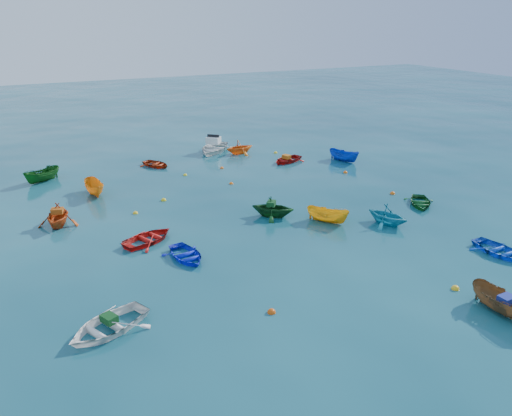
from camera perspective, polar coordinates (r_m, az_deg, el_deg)
name	(u,v)px	position (r m, az deg, el deg)	size (l,w,h in m)	color
ground	(295,244)	(28.22, 4.45, -4.09)	(160.00, 160.00, 0.00)	#093746
dinghy_blue_sw	(186,258)	(26.77, -7.96, -5.72)	(2.07, 2.90, 0.60)	#1020D4
dinghy_white_near	(108,331)	(21.84, -16.51, -13.28)	(2.53, 3.54, 0.73)	white
sampan_brown_mid	(500,313)	(24.47, 26.15, -10.70)	(1.16, 3.07, 1.19)	brown
dinghy_blue_se	(498,254)	(30.01, 25.93, -4.71)	(2.16, 3.02, 0.63)	blue
dinghy_orange_w	(59,225)	(32.85, -21.57, -1.82)	(2.44, 2.83, 1.49)	#CA4613
sampan_yellow_mid	(327,222)	(31.33, 8.14, -1.57)	(1.03, 2.73, 1.06)	gold
dinghy_green_e	(420,205)	(35.52, 18.22, 0.34)	(2.01, 2.81, 0.58)	#145623
dinghy_cyan_se	(387,224)	(31.77, 14.71, -1.76)	(2.24, 2.60, 1.37)	teal
dinghy_red_nw	(149,242)	(29.02, -12.13, -3.78)	(2.24, 3.13, 0.65)	red
sampan_orange_n	(96,195)	(37.49, -17.87, 1.48)	(1.15, 3.04, 1.18)	orange
dinghy_green_n	(273,216)	(31.87, 1.92, -0.95)	(2.31, 2.68, 1.41)	#0F4218
dinghy_red_ne	(287,162)	(43.78, 3.57, 5.28)	(2.20, 3.07, 0.64)	#AD120E
sampan_blue_far	(344,161)	(44.64, 9.98, 5.32)	(1.11, 2.94, 1.14)	#0D36AB
dinghy_red_far	(156,166)	(43.25, -11.34, 4.70)	(1.98, 2.77, 0.58)	#A82C0E
dinghy_orange_far	(240,153)	(46.43, -1.88, 6.25)	(2.28, 2.64, 1.39)	orange
sampan_green_far	(43,182)	(41.81, -23.13, 2.79)	(1.14, 3.04, 1.17)	#135516
motorboat_white	(214,152)	(47.23, -4.85, 6.45)	(3.23, 4.51, 1.54)	white
tarp_green_a	(109,319)	(21.60, -16.43, -12.03)	(0.64, 0.48, 0.31)	#104319
tarp_blue_a	(507,299)	(24.04, 26.73, -9.31)	(0.67, 0.51, 0.33)	navy
tarp_orange_a	(57,211)	(32.58, -21.77, -0.31)	(0.69, 0.52, 0.33)	#B14E12
tarp_green_b	(271,204)	(31.57, 1.76, 0.52)	(0.66, 0.50, 0.32)	#11441A
tarp_orange_b	(286,157)	(43.58, 3.51, 5.87)	(0.68, 0.51, 0.33)	#C06213
buoy_or_a	(271,313)	(22.08, 1.78, -11.86)	(0.38, 0.38, 0.38)	#D1490B
buoy_ye_a	(455,289)	(25.54, 21.81, -8.60)	(0.38, 0.38, 0.38)	yellow
buoy_or_b	(392,194)	(37.13, 15.33, 1.56)	(0.37, 0.37, 0.37)	#E45D0C
buoy_ye_b	(135,214)	(33.23, -13.62, -0.62)	(0.33, 0.33, 0.33)	yellow
buoy_or_c	(231,184)	(37.97, -2.84, 2.76)	(0.32, 0.32, 0.32)	#FB640D
buoy_ye_c	(164,201)	(35.11, -10.51, 0.84)	(0.37, 0.37, 0.37)	gold
buoy_or_d	(345,173)	(41.28, 10.18, 3.98)	(0.35, 0.35, 0.35)	#F4600D
buoy_ye_d	(185,175)	(40.38, -8.09, 3.72)	(0.31, 0.31, 0.31)	yellow
buoy_or_e	(222,168)	(41.93, -3.92, 4.55)	(0.31, 0.31, 0.31)	#FF5F0D
buoy_ye_e	(276,153)	(46.58, 2.26, 6.29)	(0.33, 0.33, 0.33)	yellow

